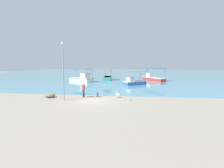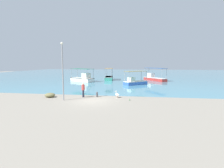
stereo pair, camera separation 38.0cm
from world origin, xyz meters
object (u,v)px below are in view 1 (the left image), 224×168
fishing_boat_near_right (82,78)px  lamp_post (63,68)px  fishing_boat_near_left (153,78)px  mooring_bollard (97,94)px  fishing_boat_far_left (134,82)px  glass_bottle (130,100)px  fishing_boat_far_right (108,78)px  fisherman_standing (83,90)px  net_pile (50,95)px  pelican (118,95)px

fishing_boat_near_right → lamp_post: bearing=-78.1°
fishing_boat_near_left → lamp_post: (-11.66, -23.58, 2.82)m
lamp_post → mooring_bollard: size_ratio=9.74×
fishing_boat_near_left → mooring_bollard: fishing_boat_near_left is taller
fishing_boat_far_left → fishing_boat_near_left: bearing=63.5°
glass_bottle → fishing_boat_far_left: bearing=89.0°
fishing_boat_far_left → mooring_bollard: 13.44m
fishing_boat_far_right → lamp_post: size_ratio=0.84×
fishing_boat_far_right → fisherman_standing: fishing_boat_far_right is taller
fishing_boat_near_left → net_pile: bearing=-122.1°
fishing_boat_near_left → net_pile: 26.28m
mooring_bollard → fishing_boat_near_left: bearing=68.3°
net_pile → fisherman_standing: bearing=10.0°
mooring_bollard → net_pile: 5.57m
fishing_boat_far_left → pelican: fishing_boat_far_left is taller
fishing_boat_far_left → mooring_bollard: fishing_boat_far_left is taller
fishing_boat_far_left → fishing_boat_near_left: size_ratio=0.73×
pelican → fishing_boat_far_right: bearing=102.2°
fishing_boat_far_left → pelican: size_ratio=5.73×
fishing_boat_near_left → lamp_post: 26.45m
pelican → mooring_bollard: size_ratio=1.25×
fishing_boat_far_left → fishing_boat_near_right: 12.08m
fishing_boat_near_right → glass_bottle: (11.15, -18.28, -0.60)m
fishing_boat_near_left → lamp_post: size_ratio=1.01×
fishing_boat_near_left → mooring_bollard: (-8.48, -21.26, -0.32)m
lamp_post → fisherman_standing: lamp_post is taller
fishing_boat_far_left → fishing_boat_far_right: fishing_boat_far_right is taller
fishing_boat_near_left → lamp_post: bearing=-116.3°
fisherman_standing → glass_bottle: (5.58, -1.27, -0.80)m
fishing_boat_far_left → pelican: 12.94m
net_pile → glass_bottle: size_ratio=4.55×
fishing_boat_near_right → lamp_post: 19.63m
lamp_post → net_pile: bearing=150.1°
fishing_boat_far_right → fishing_boat_near_right: bearing=-139.3°
fishing_boat_near_right → fisherman_standing: size_ratio=3.59×
lamp_post → net_pile: lamp_post is taller
fishing_boat_near_right → fisherman_standing: bearing=-71.8°
fishing_boat_far_left → fisherman_standing: size_ratio=2.71×
fishing_boat_near_right → pelican: size_ratio=7.59×
mooring_bollard → fisherman_standing: (-1.60, -0.31, 0.57)m
fishing_boat_near_left → fisherman_standing: 23.81m
fishing_boat_far_right → fisherman_standing: bearing=-88.6°
mooring_bollard → glass_bottle: bearing=-21.7°
glass_bottle → lamp_post: bearing=-174.2°
fisherman_standing → lamp_post: bearing=-128.3°
fishing_boat_near_right → lamp_post: lamp_post is taller
mooring_bollard → net_pile: size_ratio=0.52×
lamp_post → fisherman_standing: (1.58, 2.00, -2.57)m
mooring_bollard → fisherman_standing: fisherman_standing is taller
fishing_boat_near_left → pelican: 22.16m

